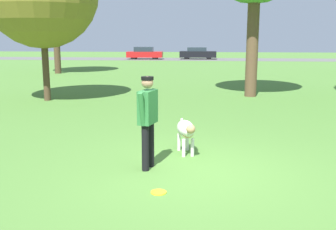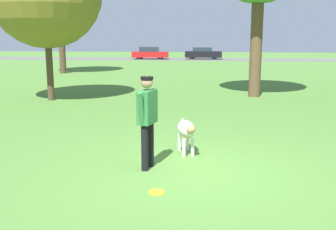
# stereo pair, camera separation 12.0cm
# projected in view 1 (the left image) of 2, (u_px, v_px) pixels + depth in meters

# --- Properties ---
(ground_plane) EXTENTS (120.00, 120.00, 0.00)m
(ground_plane) POSITION_uv_depth(u_px,v_px,m) (193.00, 173.00, 6.95)
(ground_plane) COLOR #4C7A33
(far_road_strip) EXTENTS (120.00, 6.00, 0.01)m
(far_road_strip) POSITION_uv_depth(u_px,v_px,m) (207.00, 59.00, 43.42)
(far_road_strip) COLOR #5B5B59
(far_road_strip) RESTS_ON ground_plane
(person) EXTENTS (0.32, 0.71, 1.68)m
(person) POSITION_uv_depth(u_px,v_px,m) (148.00, 115.00, 6.98)
(person) COLOR black
(person) RESTS_ON ground_plane
(dog) EXTENTS (0.52, 1.07, 0.70)m
(dog) POSITION_uv_depth(u_px,v_px,m) (186.00, 130.00, 7.99)
(dog) COLOR silver
(dog) RESTS_ON ground_plane
(frisbee) EXTENTS (0.25, 0.25, 0.02)m
(frisbee) POSITION_uv_depth(u_px,v_px,m) (159.00, 192.00, 6.04)
(frisbee) COLOR yellow
(frisbee) RESTS_ON ground_plane
(parked_car_red) EXTENTS (4.00, 1.93, 1.36)m
(parked_car_red) POSITION_uv_depth(u_px,v_px,m) (145.00, 53.00, 43.63)
(parked_car_red) COLOR red
(parked_car_red) RESTS_ON ground_plane
(parked_car_black) EXTENTS (4.03, 1.68, 1.31)m
(parked_car_black) POSITION_uv_depth(u_px,v_px,m) (198.00, 53.00, 43.63)
(parked_car_black) COLOR black
(parked_car_black) RESTS_ON ground_plane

